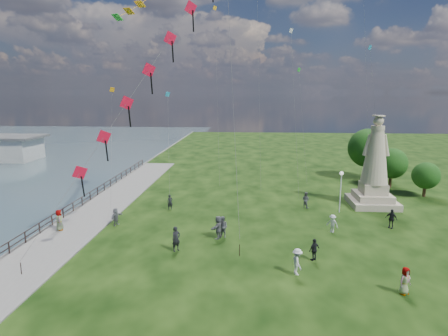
# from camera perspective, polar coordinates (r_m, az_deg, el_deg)

# --- Properties ---
(waterfront) EXTENTS (200.00, 200.00, 1.51)m
(waterfront) POSITION_cam_1_polar(r_m,az_deg,el_deg) (37.29, -22.48, -7.79)
(waterfront) COLOR #384E54
(waterfront) RESTS_ON ground
(statue) EXTENTS (4.66, 4.66, 9.42)m
(statue) POSITION_cam_1_polar(r_m,az_deg,el_deg) (41.75, 21.94, -0.60)
(statue) COLOR tan
(statue) RESTS_ON ground
(lamppost) EXTENTS (0.38, 0.38, 4.15)m
(lamppost) POSITION_cam_1_polar(r_m,az_deg,el_deg) (38.30, 17.39, -2.18)
(lamppost) COLOR silver
(lamppost) RESTS_ON ground
(tree_row) EXTENTS (8.05, 13.09, 6.89)m
(tree_row) POSITION_cam_1_polar(r_m,az_deg,el_deg) (52.81, 22.59, 1.92)
(tree_row) COLOR #382314
(tree_row) RESTS_ON ground
(person_0) EXTENTS (0.81, 0.80, 1.90)m
(person_0) POSITION_cam_1_polar(r_m,az_deg,el_deg) (28.58, -7.31, -10.66)
(person_0) COLOR black
(person_0) RESTS_ON ground
(person_1) EXTENTS (1.00, 0.92, 1.75)m
(person_1) POSITION_cam_1_polar(r_m,az_deg,el_deg) (30.91, -0.16, -8.97)
(person_1) COLOR #595960
(person_1) RESTS_ON ground
(person_2) EXTENTS (0.83, 1.24, 1.76)m
(person_2) POSITION_cam_1_polar(r_m,az_deg,el_deg) (25.44, 11.09, -13.83)
(person_2) COLOR silver
(person_2) RESTS_ON ground
(person_3) EXTENTS (1.04, 0.95, 1.60)m
(person_3) POSITION_cam_1_polar(r_m,az_deg,el_deg) (27.67, 13.60, -11.99)
(person_3) COLOR black
(person_3) RESTS_ON ground
(person_4) EXTENTS (0.96, 0.86, 1.67)m
(person_4) POSITION_cam_1_polar(r_m,az_deg,el_deg) (25.19, 25.85, -15.21)
(person_4) COLOR #595960
(person_4) RESTS_ON ground
(person_5) EXTENTS (1.05, 1.59, 1.58)m
(person_5) POSITION_cam_1_polar(r_m,az_deg,el_deg) (34.98, -16.15, -7.13)
(person_5) COLOR #595960
(person_5) RESTS_ON ground
(person_6) EXTENTS (0.66, 0.56, 1.52)m
(person_6) POSITION_cam_1_polar(r_m,az_deg,el_deg) (38.44, -8.22, -5.16)
(person_6) COLOR black
(person_6) RESTS_ON ground
(person_7) EXTENTS (0.93, 0.89, 1.64)m
(person_7) POSITION_cam_1_polar(r_m,az_deg,el_deg) (39.48, 12.34, -4.78)
(person_7) COLOR #595960
(person_7) RESTS_ON ground
(person_8) EXTENTS (1.12, 1.01, 1.56)m
(person_8) POSITION_cam_1_polar(r_m,az_deg,el_deg) (33.27, 16.19, -8.12)
(person_8) COLOR silver
(person_8) RESTS_ON ground
(person_9) EXTENTS (1.10, 1.04, 1.71)m
(person_9) POSITION_cam_1_polar(r_m,az_deg,el_deg) (36.01, 24.13, -7.06)
(person_9) COLOR black
(person_9) RESTS_ON ground
(person_10) EXTENTS (0.87, 1.03, 1.80)m
(person_10) POSITION_cam_1_polar(r_m,az_deg,el_deg) (35.10, -23.80, -7.42)
(person_10) COLOR #595960
(person_10) RESTS_ON ground
(person_11) EXTENTS (1.31, 1.90, 1.89)m
(person_11) POSITION_cam_1_polar(r_m,az_deg,el_deg) (30.68, -0.87, -9.00)
(person_11) COLOR #595960
(person_11) RESTS_ON ground
(red_kite_train) EXTENTS (11.94, 9.35, 20.63)m
(red_kite_train) POSITION_cam_1_polar(r_m,az_deg,el_deg) (28.04, -11.67, 13.64)
(red_kite_train) COLOR black
(red_kite_train) RESTS_ON ground
(small_kites) EXTENTS (29.43, 17.26, 29.62)m
(small_kites) POSITION_cam_1_polar(r_m,az_deg,el_deg) (45.71, 6.36, 15.47)
(small_kites) COLOR teal
(small_kites) RESTS_ON ground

